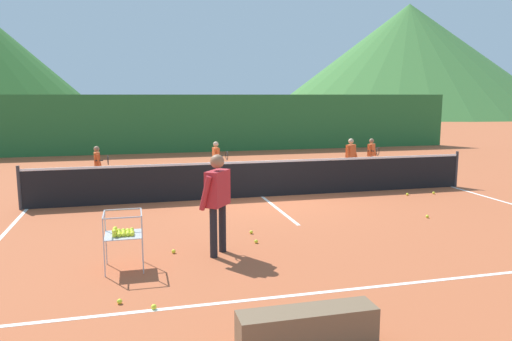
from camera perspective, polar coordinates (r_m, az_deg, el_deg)
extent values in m
plane|color=#B25633|center=(12.97, 0.73, -3.10)|extent=(120.00, 120.00, 0.00)
cube|color=white|center=(7.28, 14.05, -13.08)|extent=(11.61, 0.08, 0.01)
cube|color=white|center=(18.41, -3.81, 0.46)|extent=(11.61, 0.08, 0.01)
cube|color=white|center=(12.80, -25.32, -4.12)|extent=(0.08, 11.99, 0.01)
cube|color=white|center=(15.49, 21.97, -1.77)|extent=(0.08, 11.99, 0.01)
cube|color=white|center=(12.97, 0.73, -3.09)|extent=(0.08, 5.94, 0.01)
cylinder|color=#333338|center=(12.73, -26.06, -1.84)|extent=(0.08, 0.08, 1.05)
cylinder|color=#333338|center=(15.48, 22.47, 0.16)|extent=(0.08, 0.08, 1.05)
cube|color=black|center=(12.88, 0.74, -1.10)|extent=(11.79, 0.02, 0.92)
cube|color=white|center=(12.81, 0.74, 1.04)|extent=(11.79, 0.03, 0.06)
cylinder|color=black|center=(8.17, -5.01, -7.27)|extent=(0.13, 0.13, 0.85)
cylinder|color=black|center=(8.45, -3.97, -6.72)|extent=(0.13, 0.13, 0.85)
cube|color=#B2262D|center=(8.14, -4.54, -2.08)|extent=(0.49, 0.55, 0.60)
sphere|color=#996B4C|center=(8.06, -4.58, 1.07)|extent=(0.24, 0.24, 0.24)
cylinder|color=#B2262D|center=(7.93, -5.97, -2.67)|extent=(0.24, 0.21, 0.58)
cylinder|color=#B2262D|center=(8.42, -3.89, -2.00)|extent=(0.19, 0.18, 0.59)
torus|color=#262628|center=(8.55, -5.42, -2.23)|extent=(0.19, 0.25, 0.29)
cylinder|color=black|center=(8.44, -3.95, -2.36)|extent=(0.19, 0.16, 0.03)
cylinder|color=black|center=(15.32, -18.10, -0.56)|extent=(0.09, 0.09, 0.59)
cylinder|color=black|center=(15.10, -18.07, -0.70)|extent=(0.09, 0.09, 0.59)
cube|color=#E55926|center=(15.14, -18.17, 1.25)|extent=(0.20, 0.37, 0.41)
sphere|color=#996B4C|center=(15.10, -18.23, 2.43)|extent=(0.16, 0.16, 0.16)
cylinder|color=#E55926|center=(15.34, -18.01, 1.26)|extent=(0.17, 0.08, 0.41)
cylinder|color=#E55926|center=(14.94, -18.03, 1.05)|extent=(0.13, 0.07, 0.41)
torus|color=#262628|center=(14.95, -17.00, 1.16)|extent=(0.05, 0.29, 0.29)
cylinder|color=black|center=(14.94, -17.94, 1.12)|extent=(0.22, 0.05, 0.03)
cylinder|color=silver|center=(15.51, -4.79, 0.01)|extent=(0.09, 0.09, 0.62)
cylinder|color=silver|center=(15.28, -4.61, -0.12)|extent=(0.09, 0.09, 0.62)
cube|color=#E55926|center=(15.32, -4.73, 1.88)|extent=(0.19, 0.37, 0.43)
sphere|color=#DBAD84|center=(15.28, -4.74, 3.10)|extent=(0.17, 0.17, 0.17)
cylinder|color=#E55926|center=(15.54, -4.70, 1.88)|extent=(0.17, 0.07, 0.42)
cylinder|color=#E55926|center=(15.13, -4.44, 1.68)|extent=(0.13, 0.07, 0.42)
torus|color=#262628|center=(15.18, -3.45, 1.75)|extent=(0.04, 0.29, 0.29)
cylinder|color=black|center=(15.13, -4.35, 1.72)|extent=(0.22, 0.04, 0.03)
cylinder|color=navy|center=(16.39, 11.21, 0.38)|extent=(0.09, 0.09, 0.63)
cylinder|color=navy|center=(16.18, 10.80, 0.28)|extent=(0.09, 0.09, 0.63)
cube|color=#E55926|center=(16.22, 11.06, 2.22)|extent=(0.41, 0.37, 0.45)
sphere|color=#DBAD84|center=(16.18, 11.10, 3.40)|extent=(0.18, 0.18, 0.18)
cylinder|color=#E55926|center=(16.38, 11.59, 2.17)|extent=(0.16, 0.18, 0.44)
cylinder|color=#E55926|center=(16.01, 10.79, 2.03)|extent=(0.13, 0.15, 0.44)
cylinder|color=silver|center=(17.49, 13.45, 0.76)|extent=(0.09, 0.09, 0.59)
cylinder|color=silver|center=(17.27, 13.21, 0.67)|extent=(0.09, 0.09, 0.59)
cube|color=#E55926|center=(17.32, 13.39, 2.37)|extent=(0.37, 0.36, 0.42)
sphere|color=#996B4C|center=(17.29, 13.43, 3.41)|extent=(0.16, 0.16, 0.16)
cylinder|color=#E55926|center=(17.50, 13.76, 2.34)|extent=(0.16, 0.16, 0.41)
cylinder|color=#E55926|center=(17.12, 13.27, 2.20)|extent=(0.13, 0.13, 0.41)
torus|color=#262628|center=(17.04, 14.13, 2.19)|extent=(0.23, 0.22, 0.29)
cylinder|color=black|center=(17.11, 13.35, 2.25)|extent=(0.17, 0.18, 0.03)
cylinder|color=#B7B7BC|center=(8.15, -17.23, -7.53)|extent=(0.02, 0.02, 0.89)
cylinder|color=#B7B7BC|center=(8.14, -13.26, -7.39)|extent=(0.02, 0.02, 0.89)
cylinder|color=#B7B7BC|center=(7.62, -17.44, -8.70)|extent=(0.02, 0.02, 0.89)
cylinder|color=#B7B7BC|center=(7.60, -13.18, -8.56)|extent=(0.02, 0.02, 0.89)
cube|color=#B7B7BC|center=(7.84, -15.31, -7.30)|extent=(0.56, 0.56, 0.01)
cube|color=#B7B7BC|center=(8.03, -15.38, -4.42)|extent=(0.56, 0.02, 0.02)
cube|color=#B7B7BC|center=(7.49, -15.45, -5.38)|extent=(0.56, 0.02, 0.02)
cube|color=#B7B7BC|center=(7.77, -17.48, -4.95)|extent=(0.02, 0.56, 0.02)
cube|color=#B7B7BC|center=(7.76, -13.34, -4.81)|extent=(0.02, 0.56, 0.02)
sphere|color=yellow|center=(7.72, -16.28, -7.35)|extent=(0.07, 0.07, 0.07)
sphere|color=yellow|center=(7.78, -16.32, -7.24)|extent=(0.07, 0.07, 0.07)
sphere|color=yellow|center=(7.84, -16.30, -7.09)|extent=(0.07, 0.07, 0.07)
sphere|color=yellow|center=(7.90, -16.24, -6.97)|extent=(0.07, 0.07, 0.07)
sphere|color=yellow|center=(7.97, -16.27, -6.83)|extent=(0.07, 0.07, 0.07)
sphere|color=yellow|center=(7.71, -15.78, -7.32)|extent=(0.07, 0.07, 0.07)
sphere|color=yellow|center=(7.77, -15.80, -7.23)|extent=(0.07, 0.07, 0.07)
sphere|color=yellow|center=(7.84, -15.79, -7.11)|extent=(0.07, 0.07, 0.07)
sphere|color=yellow|center=(7.89, -15.81, -6.97)|extent=(0.07, 0.07, 0.07)
sphere|color=yellow|center=(7.96, -15.81, -6.82)|extent=(0.07, 0.07, 0.07)
sphere|color=yellow|center=(7.71, -15.32, -7.30)|extent=(0.07, 0.07, 0.07)
sphere|color=yellow|center=(7.78, -15.32, -7.17)|extent=(0.07, 0.07, 0.07)
sphere|color=yellow|center=(7.84, -15.29, -7.04)|extent=(0.07, 0.07, 0.07)
sphere|color=yellow|center=(7.90, -15.31, -6.96)|extent=(0.07, 0.07, 0.07)
sphere|color=yellow|center=(7.97, -15.31, -6.81)|extent=(0.07, 0.07, 0.07)
sphere|color=yellow|center=(7.71, -14.84, -7.28)|extent=(0.07, 0.07, 0.07)
sphere|color=yellow|center=(7.77, -14.84, -7.16)|extent=(0.07, 0.07, 0.07)
sphere|color=yellow|center=(7.83, -14.82, -7.07)|extent=(0.07, 0.07, 0.07)
sphere|color=yellow|center=(7.90, -14.84, -6.88)|extent=(0.07, 0.07, 0.07)
sphere|color=yellow|center=(7.96, -14.85, -6.81)|extent=(0.07, 0.07, 0.07)
sphere|color=yellow|center=(7.71, -14.37, -7.26)|extent=(0.07, 0.07, 0.07)
sphere|color=yellow|center=(7.77, -14.33, -7.16)|extent=(0.07, 0.07, 0.07)
sphere|color=yellow|center=(7.83, -14.36, -7.01)|extent=(0.07, 0.07, 0.07)
sphere|color=yellow|center=(7.89, -14.41, -6.92)|extent=(0.07, 0.07, 0.07)
sphere|color=yellow|center=(7.96, -14.39, -6.75)|extent=(0.07, 0.07, 0.07)
sphere|color=yellow|center=(7.69, -16.28, -6.95)|extent=(0.07, 0.07, 0.07)
sphere|color=yellow|center=(7.76, -16.34, -6.85)|extent=(0.07, 0.07, 0.07)
sphere|color=yellow|center=(7.83, -16.29, -6.69)|extent=(0.07, 0.07, 0.07)
sphere|color=yellow|center=(7.89, -16.23, -6.57)|extent=(0.07, 0.07, 0.07)
sphere|color=yellow|center=(11.41, 19.48, -5.11)|extent=(0.07, 0.07, 0.07)
sphere|color=yellow|center=(8.56, -9.66, -9.35)|extent=(0.07, 0.07, 0.07)
sphere|color=yellow|center=(13.74, 17.36, -2.68)|extent=(0.07, 0.07, 0.07)
sphere|color=yellow|center=(14.17, 20.14, -2.48)|extent=(0.07, 0.07, 0.07)
sphere|color=yellow|center=(6.52, -11.92, -15.40)|extent=(0.07, 0.07, 0.07)
sphere|color=yellow|center=(8.99, 0.02, -8.33)|extent=(0.07, 0.07, 0.07)
sphere|color=yellow|center=(6.77, -15.74, -14.58)|extent=(0.07, 0.07, 0.07)
sphere|color=yellow|center=(9.57, -0.56, -7.25)|extent=(0.07, 0.07, 0.07)
cube|color=#286B33|center=(23.15, -6.09, 5.52)|extent=(25.54, 0.08, 2.71)
cube|color=brown|center=(5.43, 6.04, -18.14)|extent=(1.50, 0.36, 0.46)
cone|color=#427A38|center=(71.90, 17.34, 12.30)|extent=(39.55, 39.55, 14.94)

